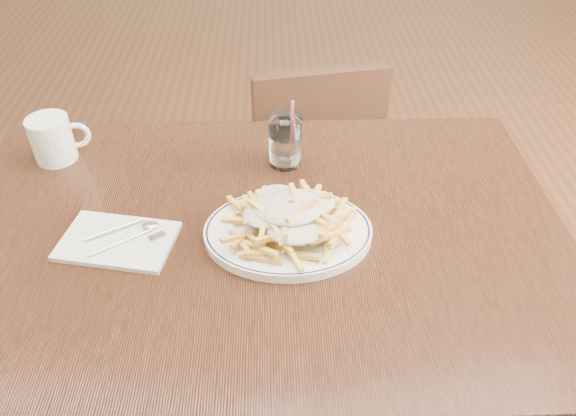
{
  "coord_description": "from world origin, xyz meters",
  "views": [
    {
      "loc": [
        0.04,
        -0.81,
        1.47
      ],
      "look_at": [
        0.06,
        -0.02,
        0.82
      ],
      "focal_mm": 35.0,
      "sensor_mm": 36.0,
      "label": 1
    }
  ],
  "objects_px": {
    "loaded_fries": "(288,212)",
    "water_glass": "(285,143)",
    "chair_far": "(311,162)",
    "table": "(258,258)",
    "coffee_mug": "(53,139)",
    "fries_plate": "(288,232)"
  },
  "relations": [
    {
      "from": "table",
      "to": "fries_plate",
      "type": "bearing_deg",
      "value": -19.71
    },
    {
      "from": "chair_far",
      "to": "water_glass",
      "type": "xyz_separation_m",
      "value": [
        -0.09,
        -0.41,
        0.34
      ]
    },
    {
      "from": "water_glass",
      "to": "chair_far",
      "type": "bearing_deg",
      "value": 77.47
    },
    {
      "from": "fries_plate",
      "to": "loaded_fries",
      "type": "distance_m",
      "value": 0.05
    },
    {
      "from": "coffee_mug",
      "to": "table",
      "type": "bearing_deg",
      "value": -29.7
    },
    {
      "from": "table",
      "to": "water_glass",
      "type": "xyz_separation_m",
      "value": [
        0.06,
        0.22,
        0.13
      ]
    },
    {
      "from": "fries_plate",
      "to": "water_glass",
      "type": "distance_m",
      "value": 0.25
    },
    {
      "from": "fries_plate",
      "to": "water_glass",
      "type": "xyz_separation_m",
      "value": [
        0.0,
        0.24,
        0.04
      ]
    },
    {
      "from": "table",
      "to": "coffee_mug",
      "type": "xyz_separation_m",
      "value": [
        -0.45,
        0.26,
        0.13
      ]
    },
    {
      "from": "water_glass",
      "to": "fries_plate",
      "type": "bearing_deg",
      "value": -90.34
    },
    {
      "from": "chair_far",
      "to": "water_glass",
      "type": "distance_m",
      "value": 0.54
    },
    {
      "from": "water_glass",
      "to": "loaded_fries",
      "type": "bearing_deg",
      "value": -90.34
    },
    {
      "from": "water_glass",
      "to": "coffee_mug",
      "type": "height_order",
      "value": "water_glass"
    },
    {
      "from": "chair_far",
      "to": "water_glass",
      "type": "bearing_deg",
      "value": -102.53
    },
    {
      "from": "chair_far",
      "to": "loaded_fries",
      "type": "height_order",
      "value": "loaded_fries"
    },
    {
      "from": "fries_plate",
      "to": "loaded_fries",
      "type": "bearing_deg",
      "value": -116.57
    },
    {
      "from": "loaded_fries",
      "to": "coffee_mug",
      "type": "bearing_deg",
      "value": 151.4
    },
    {
      "from": "chair_far",
      "to": "coffee_mug",
      "type": "relative_size",
      "value": 6.4
    },
    {
      "from": "chair_far",
      "to": "water_glass",
      "type": "height_order",
      "value": "water_glass"
    },
    {
      "from": "loaded_fries",
      "to": "water_glass",
      "type": "relative_size",
      "value": 1.56
    },
    {
      "from": "loaded_fries",
      "to": "fries_plate",
      "type": "bearing_deg",
      "value": 63.43
    },
    {
      "from": "table",
      "to": "loaded_fries",
      "type": "xyz_separation_m",
      "value": [
        0.06,
        -0.02,
        0.14
      ]
    }
  ]
}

